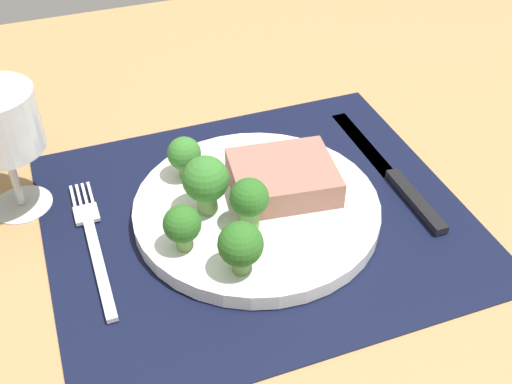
{
  "coord_description": "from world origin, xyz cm",
  "views": [
    {
      "loc": [
        -16.53,
        -44.68,
        43.2
      ],
      "look_at": [
        0.53,
        1.64,
        1.9
      ],
      "focal_mm": 44.78,
      "sensor_mm": 36.0,
      "label": 1
    }
  ],
  "objects_px": {
    "plate": "(257,209)",
    "steak": "(283,177)",
    "fork": "(94,243)",
    "knife": "(394,176)"
  },
  "relations": [
    {
      "from": "plate",
      "to": "steak",
      "type": "relative_size",
      "value": 2.4
    },
    {
      "from": "plate",
      "to": "fork",
      "type": "distance_m",
      "value": 0.16
    },
    {
      "from": "steak",
      "to": "plate",
      "type": "bearing_deg",
      "value": -158.87
    },
    {
      "from": "plate",
      "to": "fork",
      "type": "relative_size",
      "value": 1.28
    },
    {
      "from": "knife",
      "to": "fork",
      "type": "bearing_deg",
      "value": 179.4
    },
    {
      "from": "steak",
      "to": "knife",
      "type": "xyz_separation_m",
      "value": [
        0.13,
        -0.01,
        -0.03
      ]
    },
    {
      "from": "fork",
      "to": "knife",
      "type": "distance_m",
      "value": 0.32
    },
    {
      "from": "fork",
      "to": "steak",
      "type": "bearing_deg",
      "value": -2.43
    },
    {
      "from": "plate",
      "to": "steak",
      "type": "distance_m",
      "value": 0.04
    },
    {
      "from": "plate",
      "to": "knife",
      "type": "height_order",
      "value": "plate"
    }
  ]
}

